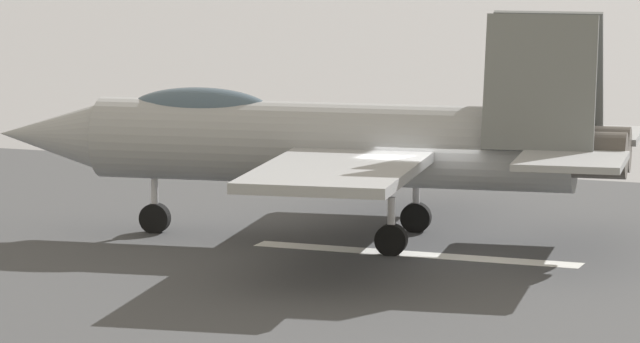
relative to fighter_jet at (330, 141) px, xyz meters
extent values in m
plane|color=gray|center=(-2.69, 1.06, -2.48)|extent=(400.00, 400.00, 0.00)
cube|color=#404143|center=(-2.69, 1.06, -2.47)|extent=(240.00, 26.00, 0.02)
cube|color=white|center=(-2.55, 1.06, -2.45)|extent=(8.00, 0.70, 0.00)
cylinder|color=gray|center=(-0.05, -0.01, -0.07)|extent=(12.00, 3.54, 2.01)
cone|color=gray|center=(7.17, 0.95, -0.07)|extent=(2.93, 2.05, 1.71)
ellipsoid|color=#3F5160|center=(3.26, 0.43, 0.68)|extent=(3.71, 1.56, 1.10)
cylinder|color=#47423D|center=(-6.14, -0.26, -0.07)|extent=(2.33, 1.38, 1.10)
cylinder|color=#47423D|center=(-6.00, -1.35, -0.07)|extent=(2.33, 1.38, 1.10)
cube|color=gray|center=(-1.56, 3.75, -0.17)|extent=(4.13, 6.23, 0.24)
cube|color=gray|center=(-0.53, -4.02, -0.17)|extent=(4.13, 6.23, 0.24)
cube|color=gray|center=(-6.38, 1.58, 0.03)|extent=(2.75, 3.09, 0.16)
cube|color=gray|center=(-5.76, -3.18, 0.03)|extent=(2.75, 3.09, 0.16)
cube|color=#5E6261|center=(-5.28, 0.21, 1.63)|extent=(2.70, 1.28, 3.14)
cube|color=#5E6261|center=(-5.05, -1.57, 1.63)|extent=(2.70, 1.28, 3.14)
cylinder|color=silver|center=(4.46, 0.59, -1.78)|extent=(0.18, 0.18, 1.40)
cylinder|color=black|center=(4.46, 0.59, -2.10)|extent=(0.79, 0.40, 0.76)
cylinder|color=silver|center=(-2.05, 1.34, -1.78)|extent=(0.18, 0.18, 1.40)
cylinder|color=black|center=(-2.05, 1.34, -2.10)|extent=(0.79, 0.40, 0.76)
cylinder|color=silver|center=(-1.63, -1.83, -1.78)|extent=(0.18, 0.18, 1.40)
cylinder|color=black|center=(-1.63, -1.83, -2.10)|extent=(0.79, 0.40, 0.76)
cone|color=orange|center=(7.20, -11.99, -2.20)|extent=(0.44, 0.44, 0.55)
camera|label=1|loc=(-16.45, 43.98, 6.14)|focal=109.17mm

